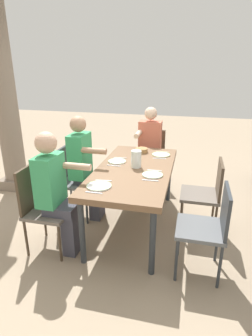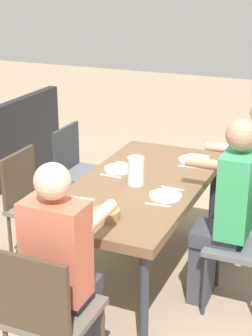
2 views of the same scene
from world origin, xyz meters
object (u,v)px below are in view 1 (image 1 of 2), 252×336
Objects in this scene: chair_mid_south at (207,191)px; chair_head_east at (151,154)px; chair_mid_north at (71,177)px; chair_west_south at (209,225)px; stone_column_centre at (4,93)px; diner_man_white at (85,166)px; water_pitcher at (136,160)px; bread_basket at (141,150)px; plate_0 at (99,186)px; plate_2 at (117,161)px; plate_1 at (152,175)px; diner_woman_green at (57,190)px; plate_3 at (161,155)px; dining_table at (134,174)px; chair_west_north at (41,204)px; diner_guest_third at (149,148)px.

chair_head_east is at bearing 35.12° from chair_mid_south.
chair_west_south is at bearing -113.66° from chair_mid_north.
diner_man_white is at bearing -112.89° from stone_column_centre.
water_pitcher is 1.18× the size of bread_basket.
diner_man_white is 0.80m from plate_0.
diner_man_white is at bearing 31.71° from plate_0.
chair_west_south is at bearing -145.47° from bread_basket.
chair_west_south is 1.39m from plate_2.
diner_woman_green is at bearing 117.70° from plate_1.
chair_mid_south reaches higher than plate_1.
plate_3 is (0.40, -0.50, -0.00)m from plate_2.
plate_1 is at bearing -170.68° from chair_head_east.
chair_west_south reaches higher than bread_basket.
stone_column_centre reaches higher than chair_mid_north.
dining_table is 1.87× the size of chair_west_north.
chair_west_south is at bearing -90.00° from chair_west_north.
stone_column_centre reaches higher than dining_table.
diner_woman_green is 6.52× the size of water_pitcher.
chair_head_east is 4.54× the size of water_pitcher.
chair_mid_north is at bearing 90.00° from chair_mid_south.
diner_man_white is (-0.00, 1.50, 0.19)m from chair_mid_south.
water_pitcher is (-1.06, -0.02, 0.16)m from diner_guest_third.
water_pitcher is (-0.12, -0.27, 0.08)m from plate_2.
diner_guest_third is at bearing 39.94° from chair_mid_south.
chair_mid_south is 5.24× the size of bread_basket.
diner_man_white reaches higher than bread_basket.
dining_table is at bearing -96.29° from chair_mid_north.
water_pitcher is at bearing 156.35° from plate_3.
plate_3 is (0.74, -0.00, -0.00)m from plate_1.
diner_man_white is at bearing -15.58° from chair_west_north.
chair_mid_north reaches higher than chair_mid_south.
chair_west_south is at bearing -127.49° from dining_table.
plate_0 is at bearing 86.64° from chair_west_south.
diner_man_white is 7.84× the size of bread_basket.
stone_column_centre is 15.17× the size of water_pitcher.
diner_man_white is at bearing 101.37° from plate_2.
chair_west_north is at bearing 113.62° from plate_1.
water_pitcher is at bearing -51.36° from chair_west_north.
dining_table is at bearing -179.85° from diner_guest_third.
dining_table is at bearing -45.85° from diner_woman_green.
diner_man_white is at bearing 151.76° from chair_head_east.
diner_woman_green is 5.32× the size of plate_3.
chair_head_east reaches higher than dining_table.
diner_man_white is at bearing 147.62° from diner_guest_third.
plate_3 is at bearing -155.44° from diner_guest_third.
dining_table is 1.34× the size of diner_guest_third.
chair_west_south is 0.81m from plate_1.
plate_3 is (1.22, 0.60, 0.25)m from chair_west_south.
chair_head_east is (1.30, 0.00, -0.17)m from dining_table.
diner_woman_green reaches higher than chair_west_north.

